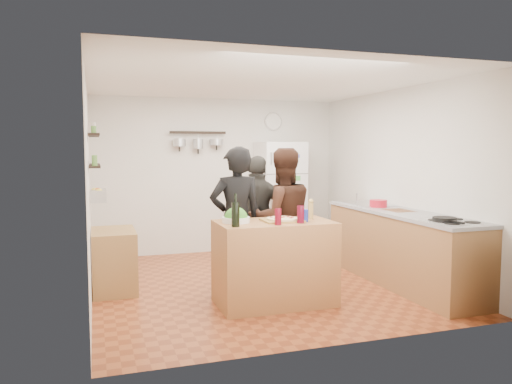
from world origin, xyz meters
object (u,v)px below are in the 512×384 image
object	(u,v)px
salad_bowl	(236,220)
prep_island	(274,263)
person_back	(259,218)
side_table	(114,260)
wall_clock	(273,121)
skillet	(444,219)
red_bowl	(378,203)
pepper_mill	(311,211)
fridge	(280,197)
person_center	(282,219)
salt_canister	(305,216)
wine_bottle	(236,215)
person_left	(236,221)
counter_run	(401,248)

from	to	relation	value
salad_bowl	prep_island	bearing A→B (deg)	-6.79
person_back	side_table	xyz separation A→B (m)	(-1.79, 0.08, -0.44)
wall_clock	side_table	xyz separation A→B (m)	(-2.69, -1.84, -1.78)
skillet	red_bowl	world-z (taller)	red_bowl
salad_bowl	pepper_mill	distance (m)	0.87
salad_bowl	fridge	world-z (taller)	fridge
person_center	fridge	size ratio (longest dim) A/B	0.95
pepper_mill	salt_canister	xyz separation A→B (m)	(-0.15, -0.17, -0.02)
wine_bottle	salad_bowl	bearing A→B (deg)	73.50
salad_bowl	fridge	size ratio (longest dim) A/B	0.17
prep_island	salt_canister	distance (m)	0.61
wine_bottle	skillet	distance (m)	2.23
person_center	red_bowl	bearing A→B (deg)	-169.91
red_bowl	salt_canister	bearing A→B (deg)	-149.25
fridge	person_left	bearing A→B (deg)	-122.62
red_bowl	counter_run	bearing A→B (deg)	-83.75
skillet	fridge	bearing A→B (deg)	101.40
skillet	side_table	size ratio (longest dim) A/B	0.31
prep_island	wine_bottle	distance (m)	0.80
person_left	person_back	distance (m)	0.67
person_back	fridge	distance (m)	1.83
person_back	red_bowl	world-z (taller)	person_back
red_bowl	side_table	xyz separation A→B (m)	(-3.39, 0.33, -0.60)
counter_run	person_back	bearing A→B (deg)	156.66
pepper_mill	person_center	world-z (taller)	person_center
skillet	salt_canister	bearing A→B (deg)	159.43
person_center	fridge	bearing A→B (deg)	-107.24
wine_bottle	person_left	size ratio (longest dim) A/B	0.14
fridge	side_table	distance (m)	3.13
prep_island	person_left	xyz separation A→B (m)	(-0.29, 0.50, 0.41)
person_left	side_table	xyz separation A→B (m)	(-1.35, 0.57, -0.50)
red_bowl	fridge	bearing A→B (deg)	110.79
wine_bottle	pepper_mill	size ratio (longest dim) A/B	1.37
prep_island	salad_bowl	bearing A→B (deg)	173.21
wine_bottle	side_table	distance (m)	1.85
counter_run	side_table	distance (m)	3.53
salad_bowl	side_table	world-z (taller)	salad_bowl
prep_island	salad_bowl	xyz separation A→B (m)	(-0.42, 0.05, 0.48)
wine_bottle	red_bowl	world-z (taller)	wine_bottle
pepper_mill	wall_clock	bearing A→B (deg)	78.30
salad_bowl	wine_bottle	size ratio (longest dim) A/B	1.21
salt_canister	person_center	world-z (taller)	person_center
counter_run	wall_clock	xyz separation A→B (m)	(-0.75, 2.63, 1.70)
wine_bottle	person_back	distance (m)	1.39
pepper_mill	red_bowl	xyz separation A→B (m)	(1.29, 0.69, -0.03)
salt_canister	person_back	bearing A→B (deg)	97.84
person_center	person_back	size ratio (longest dim) A/B	1.06
salad_bowl	side_table	distance (m)	1.69
pepper_mill	salt_canister	size ratio (longest dim) A/B	1.36
person_left	counter_run	distance (m)	2.14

